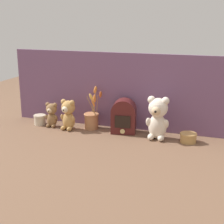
% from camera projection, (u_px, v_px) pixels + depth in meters
% --- Properties ---
extents(ground_plane, '(4.00, 4.00, 0.00)m').
position_uv_depth(ground_plane, '(111.00, 134.00, 2.45)').
color(ground_plane, brown).
extents(backdrop_wall, '(1.69, 0.02, 0.56)m').
position_uv_depth(backdrop_wall, '(118.00, 91.00, 2.53)').
color(backdrop_wall, '#704C70').
rests_on(backdrop_wall, ground).
extents(teddy_bear_large, '(0.16, 0.15, 0.30)m').
position_uv_depth(teddy_bear_large, '(158.00, 117.00, 2.32)').
color(teddy_bear_large, beige).
rests_on(teddy_bear_large, ground).
extents(teddy_bear_medium, '(0.13, 0.12, 0.23)m').
position_uv_depth(teddy_bear_medium, '(68.00, 114.00, 2.52)').
color(teddy_bear_medium, tan).
rests_on(teddy_bear_medium, ground).
extents(teddy_bear_small, '(0.10, 0.10, 0.19)m').
position_uv_depth(teddy_bear_small, '(52.00, 114.00, 2.59)').
color(teddy_bear_small, olive).
rests_on(teddy_bear_small, ground).
extents(flower_vase, '(0.14, 0.17, 0.32)m').
position_uv_depth(flower_vase, '(92.00, 118.00, 2.55)').
color(flower_vase, '#AD7047').
rests_on(flower_vase, ground).
extents(vintage_radio, '(0.19, 0.15, 0.25)m').
position_uv_depth(vintage_radio, '(124.00, 116.00, 2.46)').
color(vintage_radio, '#4C1919').
rests_on(vintage_radio, ground).
extents(decorative_tin_tall, '(0.11, 0.11, 0.06)m').
position_uv_depth(decorative_tin_tall, '(188.00, 138.00, 2.29)').
color(decorative_tin_tall, tan).
rests_on(decorative_tin_tall, ground).
extents(decorative_tin_short, '(0.09, 0.09, 0.08)m').
position_uv_depth(decorative_tin_short, '(40.00, 120.00, 2.66)').
color(decorative_tin_short, beige).
rests_on(decorative_tin_short, ground).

